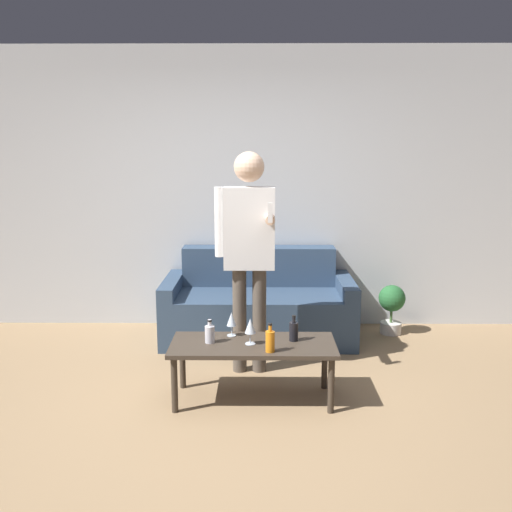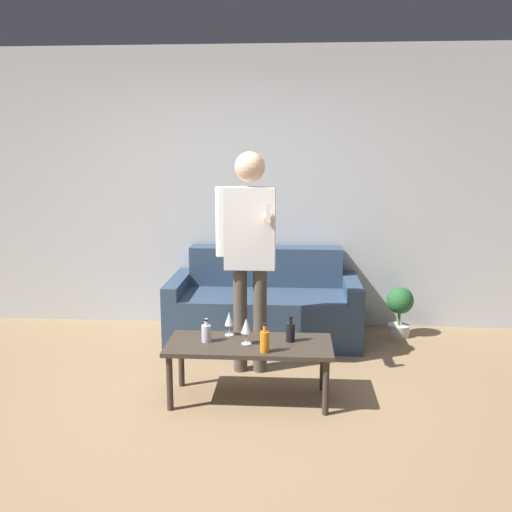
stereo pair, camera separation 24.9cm
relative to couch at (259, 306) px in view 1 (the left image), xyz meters
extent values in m
plane|color=#997A56|center=(-0.28, -1.86, -0.30)|extent=(16.00, 16.00, 0.00)
cube|color=silver|center=(-0.28, 0.43, 1.05)|extent=(8.00, 0.06, 2.70)
cube|color=#334760|center=(0.00, -0.17, -0.07)|extent=(1.46, 0.62, 0.44)
cube|color=#334760|center=(0.00, 0.26, 0.11)|extent=(1.46, 0.24, 0.81)
cube|color=#334760|center=(-0.80, -0.05, -0.01)|extent=(0.14, 0.85, 0.56)
cube|color=#334760|center=(0.80, -0.05, -0.01)|extent=(0.14, 0.85, 0.56)
cube|color=#3D3328|center=(-0.03, -1.37, 0.11)|extent=(1.15, 0.50, 0.03)
cylinder|color=#3D3328|center=(-0.56, -1.57, -0.10)|extent=(0.04, 0.04, 0.39)
cylinder|color=#3D3328|center=(0.49, -1.57, -0.10)|extent=(0.04, 0.04, 0.39)
cylinder|color=#3D3328|center=(-0.56, -1.17, -0.10)|extent=(0.04, 0.04, 0.39)
cylinder|color=#3D3328|center=(0.49, -1.17, -0.10)|extent=(0.04, 0.04, 0.39)
cylinder|color=silver|center=(-0.33, -1.36, 0.18)|extent=(0.07, 0.07, 0.12)
cylinder|color=silver|center=(-0.33, -1.36, 0.27)|extent=(0.03, 0.03, 0.05)
cylinder|color=black|center=(-0.33, -1.36, 0.28)|extent=(0.03, 0.03, 0.01)
cylinder|color=orange|center=(0.08, -1.53, 0.19)|extent=(0.06, 0.06, 0.14)
cylinder|color=orange|center=(0.08, -1.53, 0.29)|extent=(0.02, 0.02, 0.06)
cylinder|color=black|center=(0.08, -1.53, 0.31)|extent=(0.03, 0.03, 0.01)
cylinder|color=black|center=(0.25, -1.31, 0.19)|extent=(0.06, 0.06, 0.13)
cylinder|color=black|center=(0.25, -1.31, 0.28)|extent=(0.02, 0.02, 0.05)
cylinder|color=black|center=(0.25, -1.31, 0.30)|extent=(0.03, 0.03, 0.01)
cylinder|color=silver|center=(-0.05, -1.38, 0.13)|extent=(0.07, 0.07, 0.01)
cylinder|color=silver|center=(-0.05, -1.38, 0.17)|extent=(0.01, 0.01, 0.08)
cone|color=silver|center=(-0.05, -1.38, 0.25)|extent=(0.08, 0.08, 0.10)
cylinder|color=silver|center=(-0.19, -1.21, 0.13)|extent=(0.07, 0.07, 0.01)
cylinder|color=silver|center=(-0.19, -1.21, 0.16)|extent=(0.01, 0.01, 0.07)
cone|color=silver|center=(-0.19, -1.21, 0.25)|extent=(0.07, 0.07, 0.10)
cylinder|color=brown|center=(-0.15, -0.84, 0.12)|extent=(0.11, 0.11, 0.84)
cylinder|color=brown|center=(0.01, -0.84, 0.12)|extent=(0.11, 0.11, 0.84)
cube|color=white|center=(-0.07, -0.84, 0.85)|extent=(0.39, 0.17, 0.63)
sphere|color=beige|center=(-0.07, -0.84, 1.32)|extent=(0.23, 0.23, 0.23)
cylinder|color=white|center=(-0.30, -0.84, 0.90)|extent=(0.07, 0.07, 0.53)
cylinder|color=beige|center=(0.09, -0.97, 0.95)|extent=(0.07, 0.27, 0.07)
cube|color=white|center=(0.09, -1.14, 1.01)|extent=(0.03, 0.03, 0.14)
cylinder|color=silver|center=(1.27, 0.10, -0.24)|extent=(0.20, 0.20, 0.11)
cylinder|color=#476B38|center=(1.27, 0.10, -0.11)|extent=(0.02, 0.02, 0.15)
sphere|color=#286633|center=(1.27, 0.10, 0.05)|extent=(0.25, 0.25, 0.25)
camera|label=1|loc=(0.02, -5.14, 1.47)|focal=40.00mm
camera|label=2|loc=(0.27, -5.13, 1.47)|focal=40.00mm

